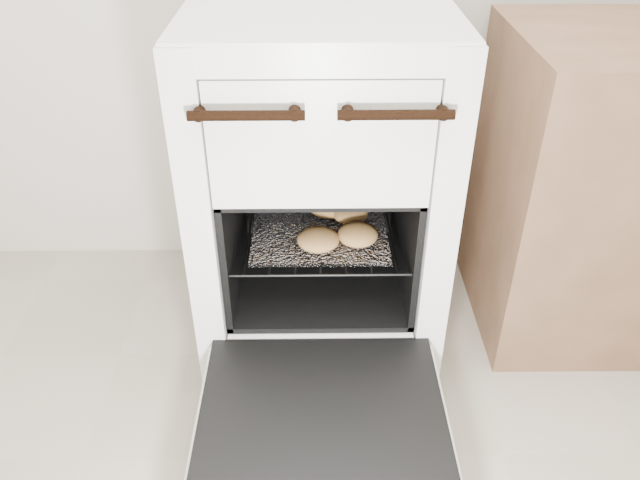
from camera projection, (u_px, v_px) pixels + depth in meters
The scene contains 5 objects.
stove at pixel (319, 193), 1.62m from camera, with size 0.60×0.67×0.92m.
oven_door at pixel (322, 409), 1.34m from camera, with size 0.54×0.42×0.04m.
oven_rack at pixel (320, 229), 1.61m from camera, with size 0.44×0.42×0.01m.
foil_sheet at pixel (320, 231), 1.59m from camera, with size 0.34×0.30×0.01m, color white.
baked_rolls at pixel (338, 223), 1.57m from camera, with size 0.24×0.30×0.05m.
Camera 1 is at (-0.12, -0.25, 1.25)m, focal length 35.00 mm.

